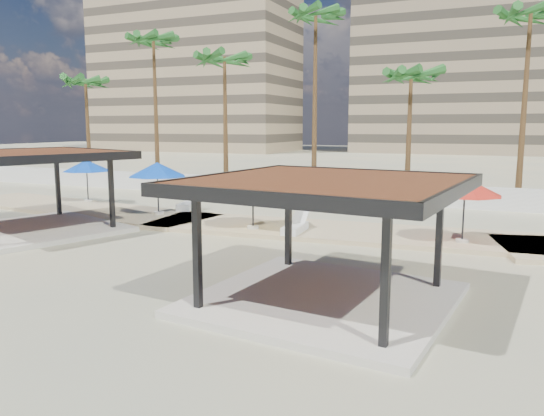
{
  "coord_description": "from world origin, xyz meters",
  "views": [
    {
      "loc": [
        8.19,
        -13.39,
        4.35
      ],
      "look_at": [
        0.6,
        3.93,
        1.4
      ],
      "focal_mm": 35.0,
      "sensor_mm": 36.0,
      "label": 1
    }
  ],
  "objects_px": {
    "pavilion_central": "(326,229)",
    "lounger_b": "(295,228)",
    "lounger_a": "(189,205)",
    "pavilion_west": "(28,184)",
    "umbrella_c": "(465,187)",
    "umbrella_a": "(86,166)"
  },
  "relations": [
    {
      "from": "pavilion_west",
      "to": "umbrella_c",
      "type": "relative_size",
      "value": 2.43
    },
    {
      "from": "pavilion_central",
      "to": "lounger_b",
      "type": "relative_size",
      "value": 3.53
    },
    {
      "from": "lounger_b",
      "to": "lounger_a",
      "type": "bearing_deg",
      "value": 60.67
    },
    {
      "from": "pavilion_west",
      "to": "lounger_b",
      "type": "xyz_separation_m",
      "value": [
        10.27,
        3.62,
        -1.63
      ]
    },
    {
      "from": "umbrella_c",
      "to": "lounger_a",
      "type": "bearing_deg",
      "value": 168.44
    },
    {
      "from": "pavilion_central",
      "to": "lounger_a",
      "type": "relative_size",
      "value": 3.13
    },
    {
      "from": "umbrella_a",
      "to": "lounger_b",
      "type": "bearing_deg",
      "value": -13.84
    },
    {
      "from": "umbrella_c",
      "to": "lounger_a",
      "type": "relative_size",
      "value": 1.59
    },
    {
      "from": "umbrella_a",
      "to": "umbrella_c",
      "type": "height_order",
      "value": "umbrella_c"
    },
    {
      "from": "pavilion_west",
      "to": "umbrella_c",
      "type": "distance_m",
      "value": 17.02
    },
    {
      "from": "lounger_a",
      "to": "lounger_b",
      "type": "relative_size",
      "value": 1.13
    },
    {
      "from": "umbrella_a",
      "to": "lounger_b",
      "type": "height_order",
      "value": "umbrella_a"
    },
    {
      "from": "umbrella_c",
      "to": "pavilion_central",
      "type": "bearing_deg",
      "value": -108.74
    },
    {
      "from": "pavilion_west",
      "to": "lounger_a",
      "type": "distance_m",
      "value": 7.87
    },
    {
      "from": "pavilion_west",
      "to": "lounger_b",
      "type": "bearing_deg",
      "value": 38.34
    },
    {
      "from": "lounger_b",
      "to": "umbrella_a",
      "type": "bearing_deg",
      "value": 72.45
    },
    {
      "from": "lounger_a",
      "to": "pavilion_west",
      "type": "bearing_deg",
      "value": 142.03
    },
    {
      "from": "pavilion_west",
      "to": "umbrella_c",
      "type": "height_order",
      "value": "pavilion_west"
    },
    {
      "from": "pavilion_central",
      "to": "umbrella_a",
      "type": "relative_size",
      "value": 2.25
    },
    {
      "from": "umbrella_a",
      "to": "pavilion_west",
      "type": "bearing_deg",
      "value": -64.26
    },
    {
      "from": "pavilion_central",
      "to": "pavilion_west",
      "type": "distance_m",
      "value": 14.26
    },
    {
      "from": "pavilion_central",
      "to": "lounger_b",
      "type": "bearing_deg",
      "value": 122.66
    }
  ]
}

